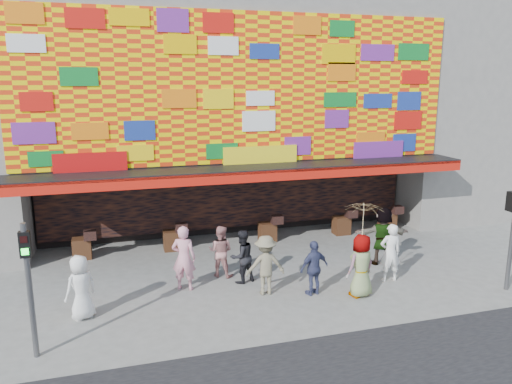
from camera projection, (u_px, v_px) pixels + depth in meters
ground at (284, 294)px, 13.91m from camera, size 90.00×90.00×0.00m
shop_building at (218, 95)px, 20.40m from camera, size 15.20×9.40×10.00m
neighbor_right at (487, 76)px, 23.67m from camera, size 11.00×8.00×12.00m
signal_left at (28, 276)px, 10.38m from camera, size 0.22×0.20×3.00m
ped_a at (81, 287)px, 12.34m from camera, size 0.96×0.88×1.65m
ped_b at (184, 258)px, 14.05m from camera, size 0.81×0.68×1.88m
ped_c at (242, 256)px, 14.58m from camera, size 0.93×0.82×1.59m
ped_d at (266, 265)px, 13.77m from camera, size 1.14×0.73×1.68m
ped_e at (314, 268)px, 13.74m from camera, size 0.98×0.60×1.56m
ped_f at (383, 235)px, 16.02m from camera, size 1.84×0.93×1.90m
ped_g at (361, 266)px, 13.61m from camera, size 0.98×0.76×1.77m
ped_h at (390, 253)px, 14.67m from camera, size 0.69×0.50×1.75m
ped_i at (221, 251)px, 15.04m from camera, size 0.97×0.91×1.58m
parasol at (363, 220)px, 13.33m from camera, size 1.35×1.36×1.91m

